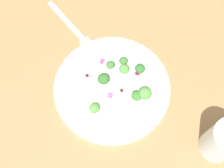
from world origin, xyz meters
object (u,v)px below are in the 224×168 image
broccoli_floret_1 (124,69)px  fork (73,28)px  broccoli_floret_0 (140,68)px  water_glass (224,141)px  broccoli_floret_2 (123,61)px  plate (112,87)px

broccoli_floret_1 → fork: 18.63cm
fork → broccoli_floret_0: bearing=-129.9°
broccoli_floret_0 → water_glass: bearing=-139.0°
broccoli_floret_2 → fork: 16.94cm
water_glass → fork: bearing=45.3°
plate → broccoli_floret_2: size_ratio=12.77×
plate → broccoli_floret_2: bearing=-26.1°
fork → water_glass: (-30.75, -31.09, 4.65)cm
plate → broccoli_floret_1: bearing=-39.9°
broccoli_floret_1 → broccoli_floret_2: size_ratio=1.16×
plate → broccoli_floret_0: size_ratio=11.14×
plate → fork: (16.99, 9.56, -0.61)cm
broccoli_floret_2 → fork: broccoli_floret_2 is taller
broccoli_floret_0 → broccoli_floret_2: size_ratio=1.15×
fork → plate: bearing=-150.7°
broccoli_floret_0 → broccoli_floret_2: (2.09, 3.66, -0.04)cm
broccoli_floret_2 → water_glass: water_glass is taller
broccoli_floret_1 → fork: bearing=42.3°
plate → water_glass: size_ratio=2.70×
plate → water_glass: bearing=-122.6°
plate → fork: bearing=29.3°
broccoli_floret_0 → water_glass: size_ratio=0.24×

